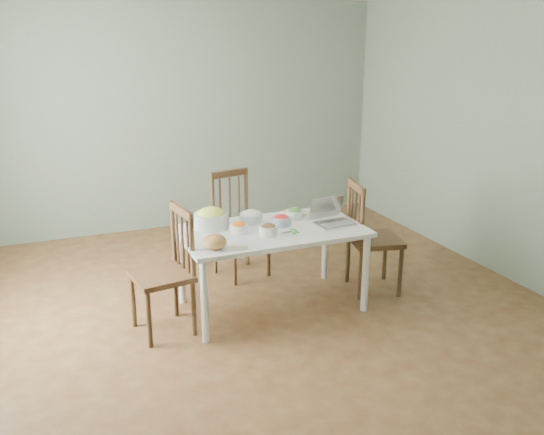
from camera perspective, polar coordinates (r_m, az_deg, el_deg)
name	(u,v)px	position (r m, az deg, el deg)	size (l,w,h in m)	color
floor	(257,306)	(5.14, -1.55, -8.75)	(5.00, 5.00, 0.00)	#532D16
wall_back	(181,117)	(7.06, -8.98, 9.85)	(5.00, 0.00, 2.70)	slate
wall_front	(461,263)	(2.60, 18.26, -4.34)	(5.00, 0.00, 2.70)	slate
wall_right	(496,136)	(6.03, 21.34, 7.55)	(0.00, 5.00, 2.70)	slate
dining_table	(272,268)	(4.98, 0.00, -5.06)	(1.54, 0.87, 0.72)	white
chair_far	(241,225)	(5.60, -3.09, -0.78)	(0.46, 0.43, 1.03)	#352312
chair_left	(161,272)	(4.60, -10.96, -5.37)	(0.45, 0.43, 1.02)	#352312
chair_right	(375,237)	(5.35, 10.16, -1.90)	(0.46, 0.44, 1.04)	#352312
bread_boule	(215,242)	(4.41, -5.69, -2.39)	(0.18, 0.18, 0.12)	#A97742
butter_stick	(240,248)	(4.39, -3.15, -2.99)	(0.12, 0.03, 0.03)	beige
bowl_squash	(211,218)	(4.89, -6.04, -0.03)	(0.30, 0.30, 0.17)	#E4E354
bowl_carrot	(239,227)	(4.76, -3.31, -0.97)	(0.15, 0.15, 0.09)	#E45807
bowl_onion	(251,217)	(5.00, -2.09, 0.10)	(0.20, 0.20, 0.11)	#F4ECBA
bowl_mushroom	(268,230)	(4.68, -0.37, -1.21)	(0.15, 0.15, 0.10)	#372017
bowl_redpep	(281,220)	(4.92, 0.93, -0.26)	(0.16, 0.16, 0.10)	red
bowl_broccoli	(294,213)	(5.12, 2.23, 0.43)	(0.15, 0.15, 0.10)	black
flatbread	(295,213)	(5.25, 2.26, 0.46)	(0.22, 0.22, 0.02)	#CCB67E
basil_bunch	(290,231)	(4.77, 1.79, -1.35)	(0.18, 0.18, 0.02)	#1E5018
laptop	(335,213)	(4.96, 6.30, 0.50)	(0.32, 0.30, 0.22)	silver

